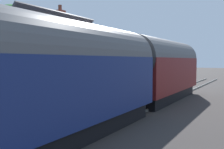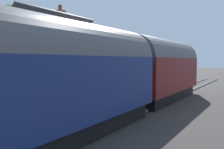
# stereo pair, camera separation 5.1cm
# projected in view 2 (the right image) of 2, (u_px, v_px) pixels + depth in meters

# --- Properties ---
(ground_plane) EXTENTS (160.00, 160.00, 0.00)m
(ground_plane) POSITION_uv_depth(u_px,v_px,m) (112.00, 112.00, 13.04)
(ground_plane) COLOR #383330
(platform) EXTENTS (32.00, 6.58, 0.89)m
(platform) POSITION_uv_depth(u_px,v_px,m) (56.00, 97.00, 15.31)
(platform) COLOR gray
(platform) RESTS_ON ground
(platform_edge_coping) EXTENTS (32.00, 0.36, 0.02)m
(platform_edge_coping) POSITION_uv_depth(u_px,v_px,m) (95.00, 94.00, 13.62)
(platform_edge_coping) COLOR beige
(platform_edge_coping) RESTS_ON platform
(rail_near) EXTENTS (52.00, 0.08, 0.14)m
(rail_near) POSITION_uv_depth(u_px,v_px,m) (139.00, 114.00, 12.18)
(rail_near) COLOR gray
(rail_near) RESTS_ON ground
(rail_far) EXTENTS (52.00, 0.08, 0.14)m
(rail_far) POSITION_uv_depth(u_px,v_px,m) (115.00, 111.00, 12.94)
(rail_far) COLOR gray
(rail_far) RESTS_ON ground
(train) EXTENTS (18.83, 2.73, 4.32)m
(train) POSITION_uv_depth(u_px,v_px,m) (133.00, 72.00, 13.02)
(train) COLOR black
(train) RESTS_ON ground
(station_building) EXTENTS (6.20, 3.62, 5.70)m
(station_building) POSITION_uv_depth(u_px,v_px,m) (42.00, 64.00, 14.88)
(station_building) COLOR white
(station_building) RESTS_ON platform
(bench_platform_end) EXTENTS (1.41, 0.48, 0.88)m
(bench_platform_end) POSITION_uv_depth(u_px,v_px,m) (102.00, 78.00, 19.13)
(bench_platform_end) COLOR #26727F
(bench_platform_end) RESTS_ON platform
(bench_by_lamp) EXTENTS (1.42, 0.50, 0.88)m
(bench_by_lamp) POSITION_uv_depth(u_px,v_px,m) (136.00, 75.00, 23.49)
(bench_by_lamp) COLOR #26727F
(bench_by_lamp) RESTS_ON platform
(planter_by_door) EXTENTS (1.05, 0.32, 0.64)m
(planter_by_door) POSITION_uv_depth(u_px,v_px,m) (111.00, 76.00, 23.81)
(planter_by_door) COLOR black
(planter_by_door) RESTS_ON platform
(planter_edge_far) EXTENTS (0.59, 0.59, 0.89)m
(planter_edge_far) POSITION_uv_depth(u_px,v_px,m) (78.00, 87.00, 12.87)
(planter_edge_far) COLOR #9E5138
(planter_edge_far) RESTS_ON platform
(planter_bench_left) EXTENTS (0.94, 0.32, 0.56)m
(planter_bench_left) POSITION_uv_depth(u_px,v_px,m) (94.00, 77.00, 22.88)
(planter_bench_left) COLOR #9E5138
(planter_bench_left) RESTS_ON platform
(planter_bench_right) EXTENTS (0.49, 0.49, 0.76)m
(planter_bench_right) POSITION_uv_depth(u_px,v_px,m) (118.00, 76.00, 22.96)
(planter_bench_right) COLOR black
(planter_bench_right) RESTS_ON platform
(planter_edge_near) EXTENTS (0.58, 0.58, 0.89)m
(planter_edge_near) POSITION_uv_depth(u_px,v_px,m) (94.00, 76.00, 21.62)
(planter_edge_near) COLOR black
(planter_edge_near) RESTS_ON platform
(lamp_post_platform) EXTENTS (0.32, 0.50, 3.61)m
(lamp_post_platform) POSITION_uv_depth(u_px,v_px,m) (135.00, 53.00, 19.16)
(lamp_post_platform) COLOR black
(lamp_post_platform) RESTS_ON platform
(tree_mid_background) EXTENTS (4.70, 4.17, 7.18)m
(tree_mid_background) POSITION_uv_depth(u_px,v_px,m) (14.00, 38.00, 18.61)
(tree_mid_background) COLOR #4C3828
(tree_mid_background) RESTS_ON ground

